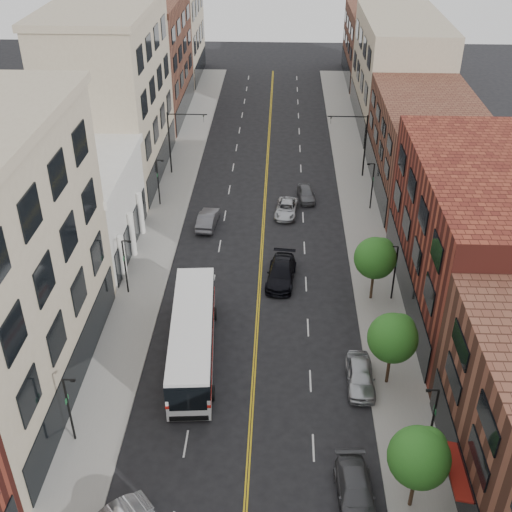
# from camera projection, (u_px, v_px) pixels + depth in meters

# --- Properties ---
(sidewalk_left) EXTENTS (4.00, 110.00, 0.15)m
(sidewalk_left) POSITION_uv_depth(u_px,v_px,m) (162.00, 228.00, 63.26)
(sidewalk_left) COLOR gray
(sidewalk_left) RESTS_ON ground
(sidewalk_right) EXTENTS (4.00, 110.00, 0.15)m
(sidewalk_right) POSITION_uv_depth(u_px,v_px,m) (365.00, 233.00, 62.58)
(sidewalk_right) COLOR gray
(sidewalk_right) RESTS_ON ground
(bldg_l_white) EXTENTS (10.00, 14.00, 8.00)m
(bldg_l_white) POSITION_uv_depth(u_px,v_px,m) (74.00, 211.00, 58.03)
(bldg_l_white) COLOR silver
(bldg_l_white) RESTS_ON ground
(bldg_l_far_a) EXTENTS (10.00, 20.00, 18.00)m
(bldg_l_far_a) POSITION_uv_depth(u_px,v_px,m) (111.00, 97.00, 69.77)
(bldg_l_far_a) COLOR tan
(bldg_l_far_a) RESTS_ON ground
(bldg_l_far_b) EXTENTS (10.00, 20.00, 15.00)m
(bldg_l_far_b) POSITION_uv_depth(u_px,v_px,m) (147.00, 61.00, 87.49)
(bldg_l_far_b) COLOR brown
(bldg_l_far_b) RESTS_ON ground
(bldg_l_far_c) EXTENTS (10.00, 16.00, 20.00)m
(bldg_l_far_c) POSITION_uv_depth(u_px,v_px,m) (166.00, 14.00, 101.40)
(bldg_l_far_c) COLOR tan
(bldg_l_far_c) RESTS_ON ground
(bldg_r_mid) EXTENTS (10.00, 22.00, 12.00)m
(bldg_r_mid) POSITION_uv_depth(u_px,v_px,m) (477.00, 239.00, 49.88)
(bldg_r_mid) COLOR #581E17
(bldg_r_mid) RESTS_ON ground
(bldg_r_far_a) EXTENTS (10.00, 20.00, 10.00)m
(bldg_r_far_a) POSITION_uv_depth(u_px,v_px,m) (426.00, 147.00, 68.18)
(bldg_r_far_a) COLOR brown
(bldg_r_far_a) RESTS_ON ground
(bldg_r_far_b) EXTENTS (10.00, 22.00, 14.00)m
(bldg_r_far_b) POSITION_uv_depth(u_px,v_px,m) (399.00, 72.00, 84.89)
(bldg_r_far_b) COLOR tan
(bldg_r_far_b) RESTS_ON ground
(bldg_r_far_c) EXTENTS (10.00, 18.00, 11.00)m
(bldg_r_far_c) POSITION_uv_depth(u_px,v_px,m) (379.00, 45.00, 102.62)
(bldg_r_far_c) COLOR brown
(bldg_r_far_c) RESTS_ON ground
(tree_r_1) EXTENTS (3.40, 3.40, 5.59)m
(tree_r_1) POSITION_uv_depth(u_px,v_px,m) (420.00, 455.00, 34.26)
(tree_r_1) COLOR black
(tree_r_1) RESTS_ON sidewalk_right
(tree_r_2) EXTENTS (3.40, 3.40, 5.59)m
(tree_r_2) POSITION_uv_depth(u_px,v_px,m) (394.00, 336.00, 42.73)
(tree_r_2) COLOR black
(tree_r_2) RESTS_ON sidewalk_right
(tree_r_3) EXTENTS (3.40, 3.40, 5.59)m
(tree_r_3) POSITION_uv_depth(u_px,v_px,m) (376.00, 257.00, 51.19)
(tree_r_3) COLOR black
(tree_r_3) RESTS_ON sidewalk_right
(lamp_l_1) EXTENTS (0.81, 0.55, 5.05)m
(lamp_l_1) POSITION_uv_depth(u_px,v_px,m) (69.00, 406.00, 38.90)
(lamp_l_1) COLOR black
(lamp_l_1) RESTS_ON sidewalk_left
(lamp_l_2) EXTENTS (0.81, 0.55, 5.05)m
(lamp_l_2) POSITION_uv_depth(u_px,v_px,m) (125.00, 264.00, 52.45)
(lamp_l_2) COLOR black
(lamp_l_2) RESTS_ON sidewalk_left
(lamp_l_3) EXTENTS (0.81, 0.55, 5.05)m
(lamp_l_3) POSITION_uv_depth(u_px,v_px,m) (158.00, 180.00, 65.99)
(lamp_l_3) COLOR black
(lamp_l_3) RESTS_ON sidewalk_left
(lamp_r_1) EXTENTS (0.81, 0.55, 5.05)m
(lamp_r_1) POSITION_uv_depth(u_px,v_px,m) (433.00, 417.00, 38.15)
(lamp_r_1) COLOR black
(lamp_r_1) RESTS_ON sidewalk_right
(lamp_r_2) EXTENTS (0.81, 0.55, 5.05)m
(lamp_r_2) POSITION_uv_depth(u_px,v_px,m) (394.00, 270.00, 51.69)
(lamp_r_2) COLOR black
(lamp_r_2) RESTS_ON sidewalk_right
(lamp_r_3) EXTENTS (0.81, 0.55, 5.05)m
(lamp_r_3) POSITION_uv_depth(u_px,v_px,m) (372.00, 184.00, 65.24)
(lamp_r_3) COLOR black
(lamp_r_3) RESTS_ON sidewalk_right
(signal_mast_left) EXTENTS (4.49, 0.18, 7.20)m
(signal_mast_left) POSITION_uv_depth(u_px,v_px,m) (175.00, 136.00, 71.85)
(signal_mast_left) COLOR black
(signal_mast_left) RESTS_ON sidewalk_left
(signal_mast_right) EXTENTS (4.49, 0.18, 7.20)m
(signal_mast_right) POSITION_uv_depth(u_px,v_px,m) (359.00, 138.00, 71.14)
(signal_mast_right) COLOR black
(signal_mast_right) RESTS_ON sidewalk_right
(city_bus) EXTENTS (3.99, 13.51, 3.43)m
(city_bus) POSITION_uv_depth(u_px,v_px,m) (193.00, 335.00, 46.21)
(city_bus) COLOR silver
(city_bus) RESTS_ON ground
(car_parked_mid) EXTENTS (2.40, 5.28, 1.50)m
(car_parked_mid) POSITION_uv_depth(u_px,v_px,m) (355.00, 493.00, 36.26)
(car_parked_mid) COLOR #45464A
(car_parked_mid) RESTS_ON ground
(car_parked_far) EXTENTS (1.95, 4.74, 1.61)m
(car_parked_far) POSITION_uv_depth(u_px,v_px,m) (360.00, 376.00, 44.31)
(car_parked_far) COLOR #B1B4B9
(car_parked_far) RESTS_ON ground
(car_lane_behind) EXTENTS (2.01, 4.85, 1.56)m
(car_lane_behind) POSITION_uv_depth(u_px,v_px,m) (208.00, 219.00, 63.43)
(car_lane_behind) COLOR #57565C
(car_lane_behind) RESTS_ON ground
(car_lane_a) EXTENTS (2.88, 5.88, 1.64)m
(car_lane_a) POSITION_uv_depth(u_px,v_px,m) (281.00, 273.00, 55.19)
(car_lane_a) COLOR black
(car_lane_a) RESTS_ON ground
(car_lane_b) EXTENTS (2.65, 4.89, 1.30)m
(car_lane_b) POSITION_uv_depth(u_px,v_px,m) (286.00, 209.00, 65.57)
(car_lane_b) COLOR #B6B9BF
(car_lane_b) RESTS_ON ground
(car_lane_c) EXTENTS (2.09, 4.23, 1.39)m
(car_lane_c) POSITION_uv_depth(u_px,v_px,m) (306.00, 194.00, 68.36)
(car_lane_c) COLOR #56575C
(car_lane_c) RESTS_ON ground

